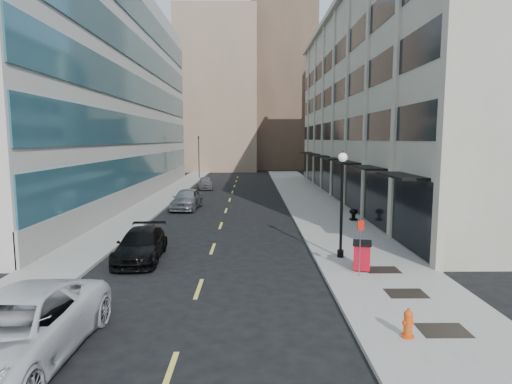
{
  "coord_description": "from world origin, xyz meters",
  "views": [
    {
      "loc": [
        2.0,
        -13.77,
        5.69
      ],
      "look_at": [
        2.32,
        12.44,
        2.43
      ],
      "focal_mm": 30.0,
      "sensor_mm": 36.0,
      "label": 1
    }
  ],
  "objects_px": {
    "fire_hydrant": "(408,323)",
    "lamppost": "(342,195)",
    "car_black_pickup": "(141,245)",
    "trash_bin": "(362,255)",
    "traffic_signal": "(199,139)",
    "urn_planter": "(354,213)",
    "car_white_van": "(13,331)",
    "car_silver_sedan": "(187,199)",
    "sign_post": "(360,238)",
    "car_grey_sedan": "(206,183)"
  },
  "relations": [
    {
      "from": "traffic_signal",
      "to": "car_grey_sedan",
      "type": "xyz_separation_m",
      "value": [
        2.3,
        -13.0,
        -5.01
      ]
    },
    {
      "from": "car_black_pickup",
      "to": "sign_post",
      "type": "relative_size",
      "value": 2.01
    },
    {
      "from": "traffic_signal",
      "to": "lamppost",
      "type": "xyz_separation_m",
      "value": [
        11.72,
        -42.19,
        -2.62
      ]
    },
    {
      "from": "traffic_signal",
      "to": "car_grey_sedan",
      "type": "distance_m",
      "value": 14.12
    },
    {
      "from": "fire_hydrant",
      "to": "lamppost",
      "type": "relative_size",
      "value": 0.17
    },
    {
      "from": "traffic_signal",
      "to": "car_silver_sedan",
      "type": "distance_m",
      "value": 27.85
    },
    {
      "from": "car_white_van",
      "to": "sign_post",
      "type": "bearing_deg",
      "value": 33.64
    },
    {
      "from": "traffic_signal",
      "to": "car_white_van",
      "type": "xyz_separation_m",
      "value": [
        1.54,
        -51.52,
        -4.82
      ]
    },
    {
      "from": "car_white_van",
      "to": "car_black_pickup",
      "type": "bearing_deg",
      "value": 86.93
    },
    {
      "from": "car_white_van",
      "to": "urn_planter",
      "type": "bearing_deg",
      "value": 56.44
    },
    {
      "from": "car_white_van",
      "to": "lamppost",
      "type": "xyz_separation_m",
      "value": [
        10.18,
        9.33,
        2.2
      ]
    },
    {
      "from": "sign_post",
      "to": "car_white_van",
      "type": "bearing_deg",
      "value": -163.72
    },
    {
      "from": "car_white_van",
      "to": "lamppost",
      "type": "relative_size",
      "value": 1.29
    },
    {
      "from": "lamppost",
      "to": "urn_planter",
      "type": "relative_size",
      "value": 6.23
    },
    {
      "from": "car_grey_sedan",
      "to": "fire_hydrant",
      "type": "distance_m",
      "value": 38.63
    },
    {
      "from": "car_black_pickup",
      "to": "urn_planter",
      "type": "height_order",
      "value": "car_black_pickup"
    },
    {
      "from": "car_black_pickup",
      "to": "fire_hydrant",
      "type": "relative_size",
      "value": 5.82
    },
    {
      "from": "trash_bin",
      "to": "sign_post",
      "type": "height_order",
      "value": "sign_post"
    },
    {
      "from": "car_black_pickup",
      "to": "traffic_signal",
      "type": "bearing_deg",
      "value": 90.01
    },
    {
      "from": "car_white_van",
      "to": "sign_post",
      "type": "height_order",
      "value": "sign_post"
    },
    {
      "from": "car_white_van",
      "to": "car_black_pickup",
      "type": "relative_size",
      "value": 1.31
    },
    {
      "from": "fire_hydrant",
      "to": "trash_bin",
      "type": "relative_size",
      "value": 0.68
    },
    {
      "from": "car_white_van",
      "to": "urn_planter",
      "type": "relative_size",
      "value": 8.03
    },
    {
      "from": "car_black_pickup",
      "to": "fire_hydrant",
      "type": "xyz_separation_m",
      "value": [
        9.6,
        -8.41,
        -0.16
      ]
    },
    {
      "from": "lamppost",
      "to": "car_black_pickup",
      "type": "bearing_deg",
      "value": 178.86
    },
    {
      "from": "car_black_pickup",
      "to": "trash_bin",
      "type": "distance_m",
      "value": 10.15
    },
    {
      "from": "car_grey_sedan",
      "to": "sign_post",
      "type": "bearing_deg",
      "value": -79.73
    },
    {
      "from": "traffic_signal",
      "to": "urn_planter",
      "type": "height_order",
      "value": "traffic_signal"
    },
    {
      "from": "car_white_van",
      "to": "lamppost",
      "type": "bearing_deg",
      "value": 43.99
    },
    {
      "from": "car_black_pickup",
      "to": "lamppost",
      "type": "bearing_deg",
      "value": -4.26
    },
    {
      "from": "fire_hydrant",
      "to": "trash_bin",
      "type": "height_order",
      "value": "trash_bin"
    },
    {
      "from": "traffic_signal",
      "to": "car_silver_sedan",
      "type": "xyz_separation_m",
      "value": [
        2.3,
        -27.32,
        -4.87
      ]
    },
    {
      "from": "car_silver_sedan",
      "to": "car_grey_sedan",
      "type": "relative_size",
      "value": 1.2
    },
    {
      "from": "car_black_pickup",
      "to": "fire_hydrant",
      "type": "distance_m",
      "value": 12.77
    },
    {
      "from": "urn_planter",
      "to": "traffic_signal",
      "type": "bearing_deg",
      "value": 113.77
    },
    {
      "from": "car_white_van",
      "to": "trash_bin",
      "type": "height_order",
      "value": "car_white_van"
    },
    {
      "from": "car_black_pickup",
      "to": "sign_post",
      "type": "distance_m",
      "value": 10.11
    },
    {
      "from": "urn_planter",
      "to": "lamppost",
      "type": "bearing_deg",
      "value": -107.02
    },
    {
      "from": "car_silver_sedan",
      "to": "car_black_pickup",
      "type": "bearing_deg",
      "value": -85.76
    },
    {
      "from": "urn_planter",
      "to": "car_black_pickup",
      "type": "bearing_deg",
      "value": -143.66
    },
    {
      "from": "trash_bin",
      "to": "urn_planter",
      "type": "relative_size",
      "value": 1.54
    },
    {
      "from": "car_black_pickup",
      "to": "lamppost",
      "type": "xyz_separation_m",
      "value": [
        9.42,
        -0.19,
        2.38
      ]
    },
    {
      "from": "traffic_signal",
      "to": "lamppost",
      "type": "relative_size",
      "value": 1.39
    },
    {
      "from": "urn_planter",
      "to": "car_white_van",
      "type": "bearing_deg",
      "value": -125.06
    },
    {
      "from": "fire_hydrant",
      "to": "trash_bin",
      "type": "distance_m",
      "value": 6.22
    },
    {
      "from": "fire_hydrant",
      "to": "sign_post",
      "type": "height_order",
      "value": "sign_post"
    },
    {
      "from": "traffic_signal",
      "to": "urn_planter",
      "type": "bearing_deg",
      "value": -66.23
    },
    {
      "from": "car_silver_sedan",
      "to": "lamppost",
      "type": "distance_m",
      "value": 17.75
    },
    {
      "from": "car_black_pickup",
      "to": "urn_planter",
      "type": "relative_size",
      "value": 6.14
    },
    {
      "from": "car_white_van",
      "to": "car_black_pickup",
      "type": "height_order",
      "value": "car_white_van"
    }
  ]
}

